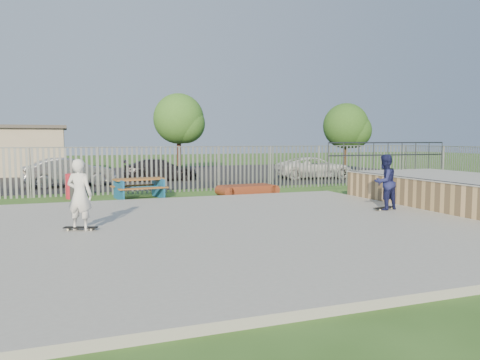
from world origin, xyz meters
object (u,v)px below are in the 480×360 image
object	(u,v)px
car_dark	(161,170)
skater_white	(80,195)
skater_navy	(385,182)
picnic_table	(139,188)
tree_mid	(179,119)
funbox	(247,190)
tree_right	(346,126)
car_white	(315,168)
trash_bin_red	(73,186)
car_silver	(69,172)
trash_bin_grey	(74,187)

from	to	relation	value
car_dark	skater_white	world-z (taller)	skater_white
skater_navy	picnic_table	bearing A→B (deg)	-58.53
tree_mid	funbox	bearing A→B (deg)	-92.35
tree_mid	tree_right	xyz separation A→B (m)	(10.33, -5.87, -0.58)
car_white	skater_white	bearing A→B (deg)	139.84
trash_bin_red	car_dark	size ratio (longest dim) A/B	0.24
skater_white	skater_navy	bearing A→B (deg)	-147.13
car_silver	car_dark	bearing A→B (deg)	-81.03
funbox	skater_white	xyz separation A→B (m)	(-6.76, -6.35, 0.80)
picnic_table	funbox	bearing A→B (deg)	-13.56
funbox	trash_bin_grey	xyz separation A→B (m)	(-6.79, 1.29, 0.25)
car_white	car_dark	bearing A→B (deg)	84.87
picnic_table	skater_white	size ratio (longest dim) A/B	1.22
picnic_table	tree_right	xyz separation A→B (m)	(15.38, 9.23, 2.81)
tree_mid	car_dark	bearing A→B (deg)	-110.31
skater_white	car_white	bearing A→B (deg)	-105.37
tree_mid	car_white	bearing A→B (deg)	-57.17
trash_bin_grey	tree_mid	size ratio (longest dim) A/B	0.16
funbox	tree_right	bearing A→B (deg)	35.88
car_silver	car_dark	distance (m)	5.17
trash_bin_grey	tree_right	bearing A→B (deg)	25.19
trash_bin_red	tree_mid	world-z (taller)	tree_mid
trash_bin_grey	tree_mid	world-z (taller)	tree_mid
trash_bin_red	car_white	bearing A→B (deg)	19.87
tree_right	skater_white	distance (m)	23.98
car_dark	funbox	bearing A→B (deg)	-159.23
trash_bin_grey	skater_navy	bearing A→B (deg)	-39.65
car_silver	skater_navy	world-z (taller)	skater_navy
picnic_table	tree_mid	distance (m)	16.28
tree_mid	trash_bin_grey	bearing A→B (deg)	-117.58
funbox	tree_mid	bearing A→B (deg)	82.19
trash_bin_red	car_silver	xyz separation A→B (m)	(-0.14, 4.86, 0.23)
tree_right	car_white	bearing A→B (deg)	-141.46
tree_mid	tree_right	size ratio (longest dim) A/B	1.18
tree_right	picnic_table	bearing A→B (deg)	-149.03
trash_bin_red	car_silver	bearing A→B (deg)	91.64
trash_bin_grey	skater_navy	world-z (taller)	skater_navy
car_dark	tree_right	distance (m)	13.45
car_white	trash_bin_red	bearing A→B (deg)	116.57
skater_navy	skater_white	world-z (taller)	same
funbox	car_white	xyz separation A→B (m)	(6.64, 6.21, 0.44)
trash_bin_red	trash_bin_grey	xyz separation A→B (m)	(0.03, -0.04, -0.03)
car_dark	car_white	distance (m)	8.97
car_dark	skater_white	distance (m)	15.13
picnic_table	skater_white	distance (m)	7.19
picnic_table	trash_bin_grey	bearing A→B (deg)	151.76
picnic_table	funbox	size ratio (longest dim) A/B	0.95
picnic_table	skater_navy	bearing A→B (deg)	-53.01
picnic_table	car_dark	xyz separation A→B (m)	(2.28, 7.62, 0.21)
funbox	tree_right	size ratio (longest dim) A/B	0.46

